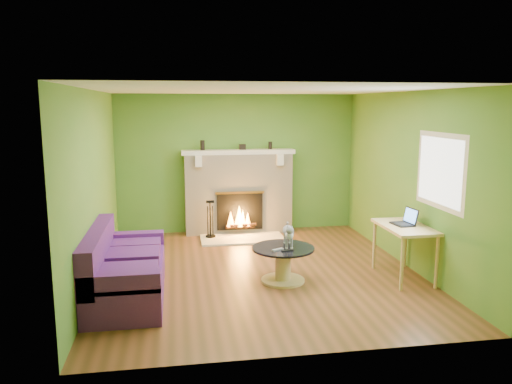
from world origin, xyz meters
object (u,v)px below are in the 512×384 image
Objects in this scene: coffee_table at (283,262)px; desk at (405,232)px; sofa at (123,271)px; cat at (288,234)px.

coffee_table is 1.74m from desk.
sofa is at bearing -174.20° from coffee_table.
cat is (-1.61, 0.18, -0.01)m from desk.
coffee_table is 0.39m from cat.
sofa reaches higher than desk.
cat reaches higher than desk.
desk is at bearing -4.51° from coffee_table.
sofa reaches higher than coffee_table.
sofa is 1.92× the size of desk.
sofa is 2.23m from cat.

